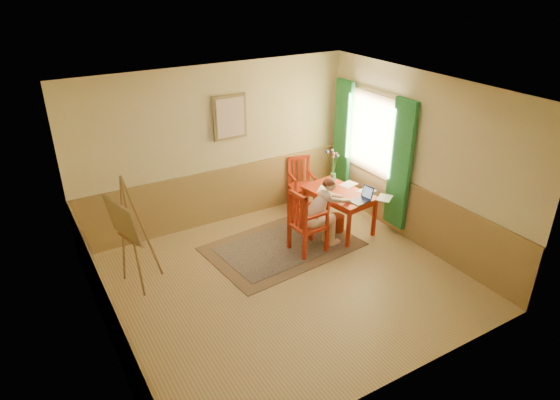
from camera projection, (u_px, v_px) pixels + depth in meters
room at (285, 196)px, 6.58m from camera, size 5.04×4.54×2.84m
wainscot at (258, 229)px, 7.60m from camera, size 5.00×4.50×1.00m
window at (370, 146)px, 8.56m from camera, size 0.12×2.01×2.20m
wall_portrait at (230, 117)px, 8.18m from camera, size 0.60×0.05×0.76m
rug at (283, 246)px, 8.08m from camera, size 2.55×1.83×0.02m
table at (339, 196)px, 8.36m from camera, size 0.89×1.29×0.72m
chair_left at (306, 222)px, 7.72m from camera, size 0.52×0.50×1.08m
chair_back at (301, 183)px, 9.23m from camera, size 0.52×0.53×0.97m
figure at (321, 211)px, 7.80m from camera, size 0.89×0.39×1.20m
laptop at (363, 198)px, 7.99m from camera, size 0.40×0.28×0.22m
papers at (356, 190)px, 8.36m from camera, size 1.03×1.13×0.00m
vase at (333, 167)px, 8.58m from camera, size 0.21×0.31×0.60m
wastebasket at (336, 223)px, 8.51m from camera, size 0.29×0.29×0.29m
easel at (126, 224)px, 6.64m from camera, size 0.65×0.78×1.74m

